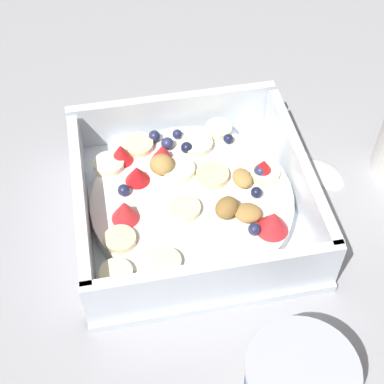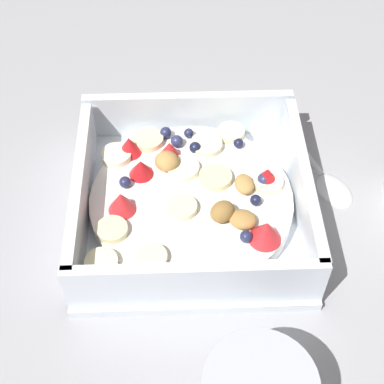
{
  "view_description": "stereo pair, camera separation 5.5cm",
  "coord_description": "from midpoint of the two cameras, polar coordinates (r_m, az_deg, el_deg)",
  "views": [
    {
      "loc": [
        0.07,
        0.34,
        0.45
      ],
      "look_at": [
        -0.0,
        -0.0,
        0.03
      ],
      "focal_mm": 54.16,
      "sensor_mm": 36.0,
      "label": 1
    },
    {
      "loc": [
        0.01,
        0.35,
        0.45
      ],
      "look_at": [
        -0.0,
        -0.0,
        0.03
      ],
      "focal_mm": 54.16,
      "sensor_mm": 36.0,
      "label": 2
    }
  ],
  "objects": [
    {
      "name": "ground_plane",
      "position": [
        0.57,
        -2.75,
        -2.46
      ],
      "size": [
        2.4,
        2.4,
        0.0
      ],
      "primitive_type": "plane",
      "color": "#9E9EA3"
    },
    {
      "name": "fruit_bowl",
      "position": [
        0.56,
        -2.86,
        -0.75
      ],
      "size": [
        0.22,
        0.22,
        0.06
      ],
      "color": "white",
      "rests_on": "ground"
    },
    {
      "name": "spoon",
      "position": [
        0.62,
        9.05,
        3.33
      ],
      "size": [
        0.08,
        0.17,
        0.01
      ],
      "color": "silver",
      "rests_on": "ground"
    }
  ]
}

